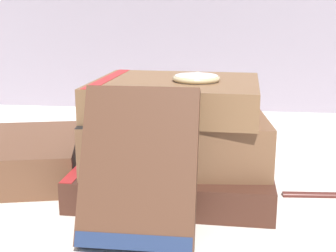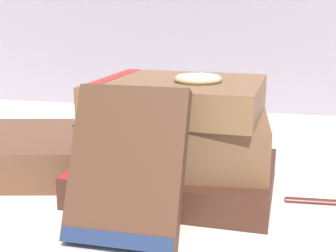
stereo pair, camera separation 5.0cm
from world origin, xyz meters
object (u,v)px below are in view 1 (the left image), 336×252
book_flat_bottom (170,176)px  reading_glasses (137,152)px  book_leaning_front (139,173)px  book_flat_middle (171,137)px  book_flat_top (175,97)px  pocket_watch (196,78)px

book_flat_bottom → reading_glasses: 0.14m
book_leaning_front → book_flat_middle: bearing=83.7°
book_flat_top → book_flat_bottom: bearing=-111.6°
book_flat_middle → reading_glasses: 0.14m
book_flat_middle → book_flat_bottom: bearing=-91.1°
book_flat_top → book_flat_middle: bearing=-155.4°
book_flat_bottom → reading_glasses: book_flat_bottom is taller
book_flat_bottom → book_leaning_front: (-0.01, -0.11, 0.04)m
pocket_watch → reading_glasses: (-0.08, 0.12, -0.12)m
book_flat_top → pocket_watch: 0.03m
book_flat_top → pocket_watch: size_ratio=3.36×
book_flat_top → book_leaning_front: bearing=-95.9°
book_flat_top → book_leaning_front: size_ratio=1.36×
book_flat_middle → book_flat_top: bearing=16.9°
book_flat_middle → pocket_watch: size_ratio=3.77×
book_leaning_front → pocket_watch: bearing=71.0°
book_flat_bottom → pocket_watch: bearing=11.6°
book_flat_middle → book_flat_top: 0.04m
reading_glasses → pocket_watch: bearing=-34.6°
book_leaning_front → reading_glasses: (-0.04, 0.23, -0.05)m
book_flat_bottom → reading_glasses: size_ratio=1.82×
book_flat_bottom → book_flat_top: bearing=67.2°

